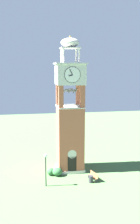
{
  "coord_description": "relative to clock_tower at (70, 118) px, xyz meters",
  "views": [
    {
      "loc": [
        -5.1,
        -30.9,
        13.2
      ],
      "look_at": [
        0.0,
        0.0,
        7.56
      ],
      "focal_mm": 40.63,
      "sensor_mm": 36.0,
      "label": 1
    }
  ],
  "objects": [
    {
      "name": "shrub_left_of_tower",
      "position": [
        -2.66,
        -1.51,
        -6.39
      ],
      "size": [
        0.92,
        0.92,
        0.9
      ],
      "primitive_type": "ellipsoid",
      "color": "#336638",
      "rests_on": "ground"
    },
    {
      "name": "shrub_near_entry",
      "position": [
        -1.89,
        -1.75,
        -6.34
      ],
      "size": [
        1.25,
        1.25,
        1.0
      ],
      "primitive_type": "ellipsoid",
      "color": "#336638",
      "rests_on": "ground"
    },
    {
      "name": "trash_bin",
      "position": [
        1.74,
        -4.28,
        -6.44
      ],
      "size": [
        0.52,
        0.52,
        0.8
      ],
      "primitive_type": "cylinder",
      "color": "#2D2D33",
      "rests_on": "ground"
    },
    {
      "name": "clock_tower",
      "position": [
        0.0,
        0.0,
        0.0
      ],
      "size": [
        3.77,
        3.77,
        16.81
      ],
      "color": "#AD5B42",
      "rests_on": "ground"
    },
    {
      "name": "park_bench",
      "position": [
        2.17,
        -3.75,
        -6.35
      ],
      "size": [
        0.93,
        1.66,
        0.95
      ],
      "color": "brown",
      "rests_on": "ground"
    },
    {
      "name": "ground",
      "position": [
        -0.0,
        0.0,
        -6.84
      ],
      "size": [
        80.0,
        80.0,
        0.0
      ],
      "primitive_type": "plane",
      "color": "#476B3D"
    },
    {
      "name": "lamp_post",
      "position": [
        -3.44,
        -4.36,
        -4.23
      ],
      "size": [
        0.36,
        0.36,
        3.75
      ],
      "color": "black",
      "rests_on": "ground"
    }
  ]
}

